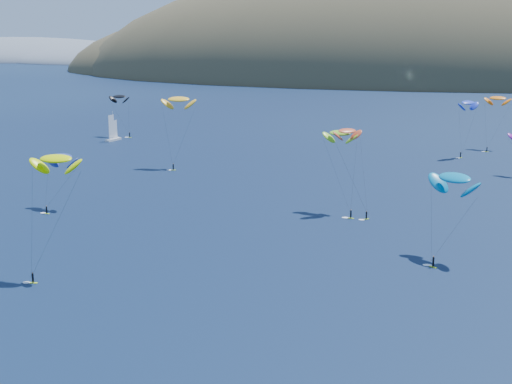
{
  "coord_description": "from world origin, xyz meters",
  "views": [
    {
      "loc": [
        24.85,
        -59.86,
        43.1
      ],
      "look_at": [
        -7.92,
        80.0,
        9.0
      ],
      "focal_mm": 50.0,
      "sensor_mm": 36.0,
      "label": 1
    }
  ],
  "objects": [
    {
      "name": "headland",
      "position": [
        -445.26,
        750.08,
        -3.36
      ],
      "size": [
        460.0,
        250.0,
        60.0
      ],
      "color": "slate",
      "rests_on": "ground"
    },
    {
      "name": "kitesurfer_11",
      "position": [
        50.23,
        202.2,
        17.6
      ],
      "size": [
        9.17,
        12.04,
        20.01
      ],
      "rotation": [
        0.0,
        0.0,
        -0.21
      ],
      "color": "#B3E119",
      "rests_on": "ground"
    },
    {
      "name": "sailboat",
      "position": [
        -88.06,
        186.14,
        0.93
      ],
      "size": [
        9.26,
        8.02,
        11.13
      ],
      "rotation": [
        0.0,
        0.0,
        -0.23
      ],
      "color": "silver",
      "rests_on": "ground"
    },
    {
      "name": "kitesurfer_5",
      "position": [
        31.32,
        74.51,
        15.09
      ],
      "size": [
        11.43,
        13.98,
        18.12
      ],
      "rotation": [
        0.0,
        0.0,
        -0.72
      ],
      "color": "#B3E119",
      "rests_on": "ground"
    },
    {
      "name": "kitesurfer_12",
      "position": [
        -90.22,
        198.27,
        15.34
      ],
      "size": [
        10.56,
        6.61,
        17.73
      ],
      "rotation": [
        0.0,
        0.0,
        -0.15
      ],
      "color": "#B3E119",
      "rests_on": "ground"
    },
    {
      "name": "kitesurfer_9",
      "position": [
        8.26,
        103.05,
        18.92
      ],
      "size": [
        10.03,
        10.58,
        20.98
      ],
      "rotation": [
        0.0,
        0.0,
        0.66
      ],
      "color": "#B3E119",
      "rests_on": "ground"
    },
    {
      "name": "kitesurfer_2",
      "position": [
        -35.8,
        48.82,
        20.5
      ],
      "size": [
        9.08,
        8.83,
        22.97
      ],
      "rotation": [
        0.0,
        0.0,
        0.11
      ],
      "color": "#B3E119",
      "rests_on": "ground"
    },
    {
      "name": "kitesurfer_3",
      "position": [
        6.46,
        104.99,
        18.11
      ],
      "size": [
        8.82,
        11.19,
        20.39
      ],
      "rotation": [
        0.0,
        0.0,
        -0.15
      ],
      "color": "#B3E119",
      "rests_on": "ground"
    },
    {
      "name": "island",
      "position": [
        39.4,
        562.36,
        -10.74
      ],
      "size": [
        730.0,
        300.0,
        210.0
      ],
      "color": "#3D3526",
      "rests_on": "ground"
    },
    {
      "name": "kitesurfer_1",
      "position": [
        -47.47,
        145.76,
        20.61
      ],
      "size": [
        10.71,
        10.33,
        23.47
      ],
      "rotation": [
        0.0,
        0.0,
        0.15
      ],
      "color": "#B3E119",
      "rests_on": "ground"
    },
    {
      "name": "kitesurfer_4",
      "position": [
        39.21,
        182.23,
        17.88
      ],
      "size": [
        8.74,
        8.81,
        20.29
      ],
      "rotation": [
        0.0,
        0.0,
        0.8
      ],
      "color": "#B3E119",
      "rests_on": "ground"
    },
    {
      "name": "kitesurfer_10",
      "position": [
        -57.99,
        91.59,
        12.23
      ],
      "size": [
        9.55,
        10.51,
        14.71
      ],
      "rotation": [
        0.0,
        0.0,
        -0.24
      ],
      "color": "#B3E119",
      "rests_on": "ground"
    }
  ]
}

